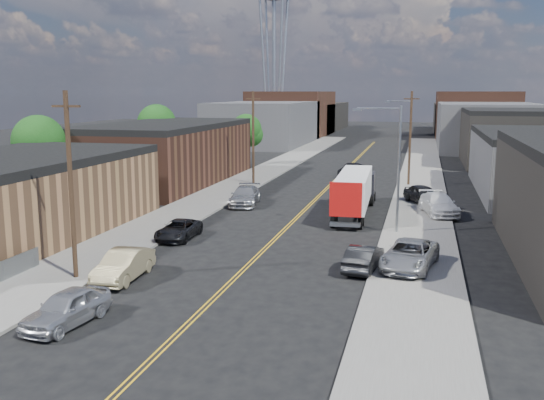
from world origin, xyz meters
The scene contains 31 objects.
ground centered at (0.00, 60.00, 0.00)m, with size 260.00×260.00×0.00m, color black.
centerline centered at (0.00, 45.00, 0.01)m, with size 0.32×120.00×0.01m, color gold.
sidewalk_left centered at (-9.50, 45.00, 0.07)m, with size 5.00×140.00×0.15m, color slate.
sidewalk_right centered at (9.50, 45.00, 0.07)m, with size 5.00×140.00×0.15m, color slate.
warehouse_tan centered at (-18.00, 18.00, 2.80)m, with size 12.00×22.00×5.60m.
warehouse_brown centered at (-18.00, 44.00, 3.30)m, with size 12.00×26.00×6.60m.
industrial_right_c centered at (22.00, 72.00, 3.80)m, with size 14.00×22.00×7.60m.
skyline_left_a centered at (-20.00, 95.00, 4.00)m, with size 16.00×30.00×8.00m, color #323235.
skyline_right_a centered at (20.00, 95.00, 4.00)m, with size 16.00×30.00×8.00m, color #323235.
skyline_left_b centered at (-20.00, 120.00, 5.00)m, with size 16.00×26.00×10.00m, color #48281C.
skyline_right_b centered at (20.00, 120.00, 5.00)m, with size 16.00×26.00×10.00m, color #48281C.
skyline_left_c centered at (-20.00, 140.00, 3.50)m, with size 16.00×40.00×7.00m, color black.
skyline_right_c centered at (20.00, 140.00, 3.50)m, with size 16.00×40.00×7.00m, color black.
streetlight_near centered at (7.60, 25.00, 5.33)m, with size 3.39×0.25×9.00m.
streetlight_far centered at (7.60, 60.00, 5.33)m, with size 3.39×0.25×9.00m.
utility_pole_left_near centered at (-8.20, 10.00, 5.14)m, with size 1.60×0.26×10.00m.
utility_pole_left_far centered at (-8.20, 45.00, 5.14)m, with size 1.60×0.26×10.00m.
utility_pole_right centered at (8.20, 48.00, 5.14)m, with size 1.60×0.26×10.00m.
tree_left_near centered at (-23.94, 30.00, 5.18)m, with size 4.85×4.76×7.91m.
tree_left_mid centered at (-23.94, 55.00, 5.48)m, with size 5.10×5.04×8.37m.
tree_left_far centered at (-13.94, 62.00, 4.57)m, with size 4.35×4.20×6.97m.
semi_truck centered at (4.35, 31.62, 2.02)m, with size 2.72×13.68×3.56m.
car_left_a centered at (-5.00, 4.15, 0.77)m, with size 1.82×4.51×1.54m, color #B6B8BC.
car_left_b centered at (-5.69, 10.59, 0.80)m, with size 1.69×4.83×1.59m, color #9B8E65.
car_left_c centered at (-6.40, 19.81, 0.64)m, with size 2.14×4.64×1.29m, color black.
car_left_d centered at (-5.57, 32.99, 0.82)m, with size 2.31×5.68×1.65m, color #989A9D.
car_right_oncoming centered at (6.60, 15.47, 0.73)m, with size 1.54×4.41×1.45m, color black.
car_right_lot_a centered at (9.10, 16.00, 0.92)m, with size 2.56×5.56×1.54m, color #A9ABAF.
car_right_lot_b centered at (11.00, 32.25, 0.97)m, with size 2.31×5.67×1.65m, color silver.
car_right_lot_c centered at (9.76, 36.84, 0.97)m, with size 1.93×4.79×1.63m, color black.
car_ahead_truck centered at (1.50, 53.46, 0.80)m, with size 2.67×5.78×1.61m, color black.
Camera 1 is at (9.59, -17.74, 9.92)m, focal length 40.00 mm.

